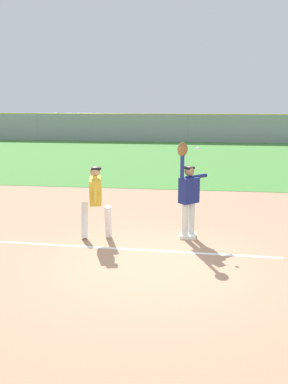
% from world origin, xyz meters
% --- Properties ---
extents(ground_plane, '(75.37, 75.37, 0.00)m').
position_xyz_m(ground_plane, '(0.00, 0.00, 0.00)').
color(ground_plane, tan).
extents(outfield_grass, '(47.14, 17.18, 0.01)m').
position_xyz_m(outfield_grass, '(0.00, 15.67, 0.01)').
color(outfield_grass, '#478438').
rests_on(outfield_grass, ground_plane).
extents(chalk_foul_line, '(12.00, 0.54, 0.01)m').
position_xyz_m(chalk_foul_line, '(-3.43, 0.88, 0.00)').
color(chalk_foul_line, white).
rests_on(chalk_foul_line, ground_plane).
extents(first_base, '(0.39, 0.39, 0.08)m').
position_xyz_m(first_base, '(0.57, 1.78, 0.04)').
color(first_base, white).
rests_on(first_base, ground_plane).
extents(fielder, '(0.73, 0.69, 2.28)m').
position_xyz_m(fielder, '(0.55, 1.75, 1.12)').
color(fielder, silver).
rests_on(fielder, ground_plane).
extents(runner, '(0.81, 0.84, 1.72)m').
position_xyz_m(runner, '(-1.58, 1.43, 1.00)').
color(runner, white).
rests_on(runner, ground_plane).
extents(baseball, '(0.07, 0.07, 0.07)m').
position_xyz_m(baseball, '(0.74, 2.09, 2.09)').
color(baseball, white).
extents(outfield_fence, '(47.22, 0.08, 2.11)m').
position_xyz_m(outfield_fence, '(0.00, 24.26, 1.05)').
color(outfield_fence, '#93999E').
rests_on(outfield_fence, ground_plane).
extents(parked_car_silver, '(4.58, 2.49, 1.25)m').
position_xyz_m(parked_car_silver, '(-7.12, 27.80, 0.67)').
color(parked_car_silver, '#B7B7BC').
rests_on(parked_car_silver, ground_plane).
extents(parked_car_black, '(4.44, 2.20, 1.25)m').
position_xyz_m(parked_car_black, '(-2.14, 28.12, 0.67)').
color(parked_car_black, black).
rests_on(parked_car_black, ground_plane).
extents(parked_car_blue, '(4.56, 2.44, 1.25)m').
position_xyz_m(parked_car_blue, '(3.32, 28.18, 0.67)').
color(parked_car_blue, '#23389E').
rests_on(parked_car_blue, ground_plane).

